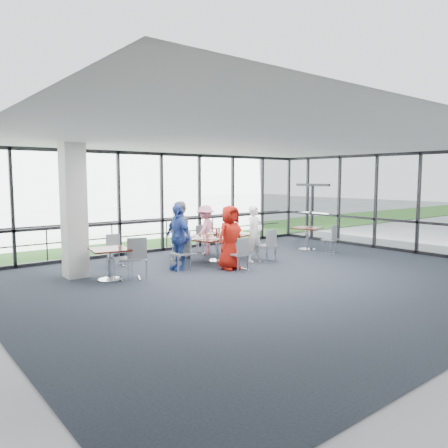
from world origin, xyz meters
TOP-DOWN VIEW (x-y plane):
  - floor at (0.00, 0.00)m, footprint 12.00×10.00m
  - ceiling at (0.00, 0.00)m, footprint 12.00×10.00m
  - curtain_wall_back at (0.00, 5.00)m, footprint 12.00×0.10m
  - curtain_wall_right at (6.00, 0.00)m, footprint 0.10×10.00m
  - exit_door at (6.00, 3.75)m, footprint 0.12×1.60m
  - structural_column at (-3.60, 3.00)m, footprint 0.50×0.50m
  - apron at (0.00, 10.00)m, footprint 80.00×70.00m
  - grass_strip at (0.00, 8.00)m, footprint 80.00×5.00m
  - hangar_main at (4.00, 32.00)m, footprint 24.00×10.00m
  - guard_rail at (0.00, 5.60)m, footprint 12.00×0.06m
  - main_table at (0.31, 2.45)m, footprint 2.47×1.76m
  - side_table_left at (-3.10, 2.14)m, footprint 0.97×0.97m
  - side_table_right at (3.89, 2.18)m, footprint 1.07×1.07m
  - diner_near_left at (-0.13, 1.35)m, footprint 0.86×0.60m
  - diner_near_right at (1.10, 1.73)m, footprint 0.64×0.51m
  - diner_far_left at (-0.44, 3.30)m, footprint 0.95×0.75m
  - diner_far_right at (0.70, 3.57)m, footprint 1.12×0.94m
  - diner_end at (-1.23, 2.13)m, footprint 0.58×1.03m
  - chair_main_nl at (-0.04, 1.11)m, footprint 0.44×0.44m
  - chair_main_nr at (1.35, 1.49)m, footprint 0.51×0.51m
  - chair_main_fl at (-0.41, 3.34)m, footprint 0.50×0.50m
  - chair_main_fr at (0.61, 3.73)m, footprint 0.58×0.58m
  - chair_main_end at (-1.21, 2.05)m, footprint 0.42×0.42m
  - chair_spare_la at (-2.70, 1.93)m, footprint 0.63×0.63m
  - chair_spare_lb at (-2.32, 3.50)m, footprint 0.43×0.43m
  - chair_spare_r at (3.88, 1.24)m, footprint 0.54×0.54m
  - plate_nl at (-0.23, 1.93)m, footprint 0.27×0.27m
  - plate_nr at (0.99, 2.26)m, footprint 0.26×0.26m
  - plate_fl at (-0.33, 2.67)m, footprint 0.26×0.26m
  - plate_fr at (0.80, 3.03)m, footprint 0.28×0.28m
  - plate_end at (-0.54, 2.19)m, footprint 0.26×0.26m
  - tumbler_a at (0.08, 2.11)m, footprint 0.07×0.07m
  - tumbler_b at (0.67, 2.31)m, footprint 0.07×0.07m
  - tumbler_c at (0.26, 2.71)m, footprint 0.08×0.08m
  - tumbler_d at (-0.44, 2.04)m, footprint 0.06×0.06m
  - menu_a at (0.25, 1.91)m, footprint 0.33×0.25m
  - menu_b at (1.27, 2.34)m, footprint 0.34×0.29m
  - menu_c at (0.41, 2.90)m, footprint 0.34×0.34m
  - condiment_caddy at (0.29, 2.52)m, footprint 0.10×0.07m
  - ketchup_bottle at (0.37, 2.56)m, footprint 0.06×0.06m
  - green_bottle at (0.42, 2.51)m, footprint 0.05×0.05m

SIDE VIEW (x-z plane):
  - apron at x=0.00m, z-range -0.03..-0.01m
  - floor at x=0.00m, z-range -0.02..0.00m
  - grass_strip at x=0.00m, z-range 0.01..0.01m
  - chair_main_nl at x=-0.04m, z-range 0.00..0.84m
  - chair_spare_lb at x=-2.32m, z-range 0.00..0.85m
  - chair_main_end at x=-1.21m, z-range 0.00..0.86m
  - chair_main_fl at x=-0.41m, z-range 0.00..0.87m
  - chair_main_fr at x=0.61m, z-range 0.00..0.87m
  - chair_spare_r at x=3.88m, z-range 0.00..0.90m
  - chair_main_nr at x=1.35m, z-range 0.00..0.92m
  - chair_spare_la at x=-2.70m, z-range 0.00..0.98m
  - guard_rail at x=0.00m, z-range 0.47..0.53m
  - side_table_right at x=3.89m, z-range 0.25..1.00m
  - side_table_left at x=-3.10m, z-range 0.26..1.01m
  - main_table at x=0.31m, z-range 0.27..1.02m
  - menu_a at x=0.25m, z-range 0.75..0.75m
  - menu_b at x=1.27m, z-range 0.75..0.75m
  - menu_c at x=0.41m, z-range 0.75..0.75m
  - plate_nl at x=-0.23m, z-range 0.75..0.76m
  - plate_nr at x=0.99m, z-range 0.75..0.76m
  - plate_fl at x=-0.33m, z-range 0.75..0.76m
  - plate_fr at x=0.80m, z-range 0.75..0.76m
  - plate_end at x=-0.54m, z-range 0.75..0.76m
  - condiment_caddy at x=0.29m, z-range 0.75..0.79m
  - diner_far_right at x=0.70m, z-range 0.00..1.55m
  - diner_near_right at x=1.10m, z-range 0.00..1.60m
  - tumbler_d at x=-0.44m, z-range 0.75..0.88m
  - tumbler_b at x=0.67m, z-range 0.75..0.89m
  - tumbler_a at x=0.08m, z-range 0.75..0.90m
  - tumbler_c at x=0.26m, z-range 0.75..0.90m
  - diner_near_left at x=-0.13m, z-range 0.00..1.68m
  - ketchup_bottle at x=0.37m, z-range 0.75..0.93m
  - green_bottle at x=0.42m, z-range 0.75..0.95m
  - diner_far_left at x=-0.44m, z-range 0.00..1.71m
  - diner_end at x=-1.23m, z-range 0.00..1.72m
  - exit_door at x=6.00m, z-range 0.00..2.10m
  - curtain_wall_back at x=0.00m, z-range 0.00..3.20m
  - curtain_wall_right at x=6.00m, z-range 0.00..3.20m
  - structural_column at x=-3.60m, z-range 0.00..3.20m
  - hangar_main at x=4.00m, z-range 0.00..6.00m
  - ceiling at x=0.00m, z-range 3.18..3.22m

